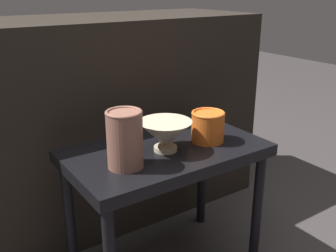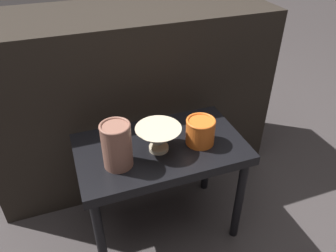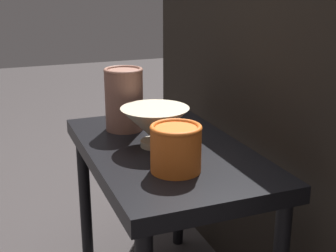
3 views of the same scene
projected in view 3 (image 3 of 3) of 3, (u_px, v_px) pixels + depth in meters
table at (166, 170)px, 1.21m from camera, size 0.66×0.39×0.48m
couch_backdrop at (326, 140)px, 1.38m from camera, size 1.38×0.50×0.87m
bowl at (155, 125)px, 1.18m from camera, size 0.17×0.17×0.10m
vase_textured_left at (124, 98)px, 1.30m from camera, size 0.11×0.11×0.17m
vase_colorful_right at (176, 147)px, 1.02m from camera, size 0.11×0.11×0.11m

